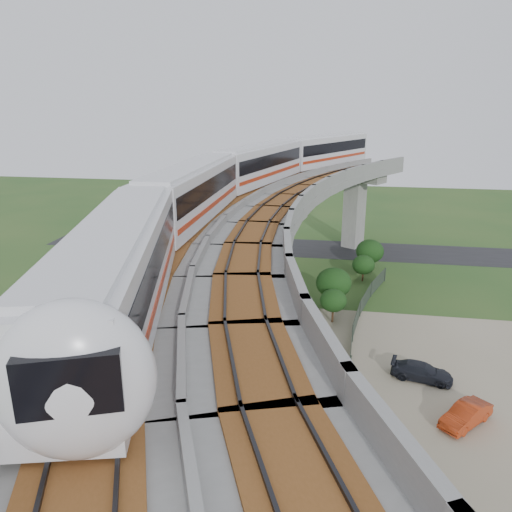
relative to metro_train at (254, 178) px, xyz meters
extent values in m
plane|color=#264E1F|center=(-0.72, -6.65, -12.31)|extent=(160.00, 160.00, 0.00)
cube|color=gray|center=(13.28, -8.65, -12.29)|extent=(18.00, 26.00, 0.04)
cube|color=#232326|center=(-0.72, 23.35, -12.29)|extent=(60.00, 8.00, 0.03)
cube|color=#99968E|center=(8.40, 25.14, -8.11)|extent=(2.86, 2.93, 8.40)
cube|color=#99968E|center=(8.40, 25.14, -3.31)|extent=(7.21, 5.74, 1.20)
cube|color=#99968E|center=(0.19, 3.77, -8.11)|extent=(2.35, 2.51, 8.40)
cube|color=#99968E|center=(0.19, 3.77, -3.31)|extent=(7.31, 3.58, 1.20)
cube|color=#99968E|center=(0.19, -17.07, -8.11)|extent=(2.35, 2.51, 8.40)
cube|color=#99968E|center=(0.19, -17.07, -3.31)|extent=(7.31, 3.58, 1.20)
cube|color=gray|center=(5.47, 19.88, -2.31)|extent=(16.42, 20.91, 0.80)
cube|color=gray|center=(1.61, 21.79, -1.41)|extent=(8.66, 17.08, 1.00)
cube|color=gray|center=(9.32, 17.98, -1.41)|extent=(8.66, 17.08, 1.00)
cube|color=brown|center=(3.50, 20.86, -1.85)|extent=(10.68, 18.08, 0.12)
cube|color=black|center=(3.50, 20.86, -1.73)|extent=(9.69, 17.59, 0.12)
cube|color=brown|center=(7.44, 18.91, -1.85)|extent=(10.68, 18.08, 0.12)
cube|color=black|center=(7.44, 18.91, -1.73)|extent=(9.69, 17.59, 0.12)
cube|color=gray|center=(-0.02, 2.47, -2.31)|extent=(11.77, 20.03, 0.80)
cube|color=gray|center=(-4.27, 3.13, -1.41)|extent=(3.22, 18.71, 1.00)
cube|color=gray|center=(4.23, 1.82, -1.41)|extent=(3.22, 18.71, 1.00)
cube|color=brown|center=(-2.20, 2.81, -1.85)|extent=(5.44, 19.05, 0.12)
cube|color=black|center=(-2.20, 2.81, -1.73)|extent=(4.35, 18.88, 0.12)
cube|color=brown|center=(2.15, 2.14, -1.85)|extent=(5.44, 19.05, 0.12)
cube|color=black|center=(2.15, 2.14, -1.73)|extent=(4.35, 18.88, 0.12)
cube|color=gray|center=(-0.02, -15.78, -2.31)|extent=(11.77, 20.03, 0.80)
cube|color=gray|center=(-4.27, -16.43, -1.41)|extent=(3.22, 18.71, 1.00)
cube|color=gray|center=(4.23, -15.13, -1.41)|extent=(3.22, 18.71, 1.00)
cube|color=brown|center=(-2.20, -16.11, -1.85)|extent=(5.44, 19.05, 0.12)
cube|color=black|center=(-2.20, -16.11, -1.73)|extent=(4.35, 18.88, 0.12)
cube|color=brown|center=(2.15, -15.45, -1.85)|extent=(5.44, 19.05, 0.12)
cube|color=black|center=(2.15, -15.45, -1.73)|extent=(4.35, 18.88, 0.12)
cube|color=silver|center=(-0.97, -22.12, -0.07)|extent=(6.34, 15.20, 3.20)
cube|color=silver|center=(-0.97, -22.12, 1.63)|extent=(5.64, 14.34, 0.22)
cube|color=black|center=(-0.97, -22.12, 0.38)|extent=(6.25, 14.63, 1.15)
cube|color=#B22D11|center=(-0.97, -22.12, -0.82)|extent=(6.25, 14.63, 0.30)
cube|color=black|center=(-0.97, -22.12, -1.53)|extent=(5.01, 12.82, 0.28)
cube|color=silver|center=(-2.92, -6.68, -0.07)|extent=(2.71, 15.00, 3.20)
cube|color=silver|center=(-2.92, -6.68, 1.63)|extent=(2.17, 14.25, 0.22)
cube|color=black|center=(-2.92, -6.68, 0.38)|extent=(2.77, 14.40, 1.15)
cube|color=#B22D11|center=(-2.92, -6.68, -0.82)|extent=(2.77, 14.40, 0.30)
cube|color=black|center=(-2.92, -6.68, -1.53)|extent=(1.91, 12.75, 0.28)
cube|color=silver|center=(-0.98, 8.76, -0.07)|extent=(6.33, 15.20, 3.20)
cube|color=silver|center=(-0.98, 8.76, 1.63)|extent=(5.62, 14.34, 0.22)
cube|color=black|center=(-0.98, 8.76, 0.38)|extent=(6.24, 14.63, 1.15)
cube|color=#B22D11|center=(-0.98, 8.76, -0.82)|extent=(6.24, 14.63, 0.30)
cube|color=black|center=(-0.98, 8.76, -1.53)|extent=(5.00, 12.82, 0.28)
cube|color=silver|center=(4.73, 23.23, -0.07)|extent=(9.57, 14.45, 3.20)
cube|color=silver|center=(4.73, 23.23, 1.63)|extent=(8.74, 13.54, 0.22)
cube|color=black|center=(4.73, 23.23, 0.38)|extent=(9.34, 13.96, 1.15)
cube|color=#B22D11|center=(4.73, 23.23, -0.82)|extent=(9.34, 13.96, 0.30)
cube|color=black|center=(4.73, 23.23, -1.53)|extent=(7.79, 12.09, 0.28)
ellipsoid|color=silver|center=(1.24, -29.03, 0.08)|extent=(3.76, 2.90, 3.64)
cylinder|color=#2D382D|center=(11.53, 12.64, -11.56)|extent=(0.08, 0.08, 1.50)
cube|color=#2D382D|center=(10.66, 10.33, -11.56)|extent=(1.69, 4.77, 1.40)
cylinder|color=#2D382D|center=(9.90, 7.97, -11.56)|extent=(0.08, 0.08, 1.50)
cube|color=#2D382D|center=(9.26, 5.59, -11.56)|extent=(1.23, 4.91, 1.40)
cylinder|color=#2D382D|center=(8.73, 3.17, -11.56)|extent=(0.08, 0.08, 1.50)
cube|color=#2D382D|center=(8.31, 0.74, -11.56)|extent=(0.75, 4.99, 1.40)
cylinder|color=#2D382D|center=(8.02, -1.72, -11.56)|extent=(0.08, 0.08, 1.50)
cube|color=#2D382D|center=(7.84, -4.18, -11.56)|extent=(0.27, 5.04, 1.40)
cylinder|color=#2D382D|center=(7.78, -6.65, -11.56)|extent=(0.08, 0.08, 1.50)
cube|color=#2D382D|center=(7.84, -9.12, -11.56)|extent=(0.27, 5.04, 1.40)
cylinder|color=#2D382D|center=(8.02, -11.59, -11.56)|extent=(0.08, 0.08, 1.50)
cube|color=#2D382D|center=(8.31, -14.04, -11.56)|extent=(0.75, 4.99, 1.40)
cylinder|color=#2D382D|center=(8.73, -16.48, -11.56)|extent=(0.08, 0.08, 1.50)
cube|color=#2D382D|center=(9.26, -18.89, -11.56)|extent=(1.23, 4.91, 1.40)
cylinder|color=#382314|center=(10.05, 16.04, -11.68)|extent=(0.18, 0.18, 1.26)
ellipsoid|color=#103313|center=(10.05, 16.04, -10.14)|extent=(3.01, 3.01, 2.56)
cylinder|color=#382314|center=(9.25, 12.36, -11.77)|extent=(0.18, 0.18, 1.08)
ellipsoid|color=#103313|center=(9.25, 12.36, -10.54)|extent=(2.31, 2.31, 1.96)
cylinder|color=#382314|center=(6.34, 4.46, -11.51)|extent=(0.18, 0.18, 1.59)
ellipsoid|color=#103313|center=(6.34, 4.46, -9.78)|extent=(3.13, 3.13, 2.66)
cylinder|color=#382314|center=(6.39, 1.67, -11.65)|extent=(0.18, 0.18, 1.31)
ellipsoid|color=#103313|center=(6.39, 1.67, -10.33)|extent=(2.24, 2.24, 1.91)
cylinder|color=#382314|center=(5.28, -6.56, -11.45)|extent=(0.18, 0.18, 1.72)
ellipsoid|color=#103313|center=(5.28, -6.56, -9.84)|extent=(2.51, 2.51, 2.13)
cylinder|color=#382314|center=(5.50, -8.56, -11.68)|extent=(0.18, 0.18, 1.26)
ellipsoid|color=#103313|center=(5.50, -8.56, -10.49)|extent=(1.83, 1.83, 1.56)
cylinder|color=#382314|center=(6.45, -17.16, -11.63)|extent=(0.18, 0.18, 1.35)
ellipsoid|color=#103313|center=(6.45, -17.16, -10.03)|extent=(3.11, 3.11, 2.64)
ellipsoid|color=#103313|center=(6.69, -20.09, -9.99)|extent=(2.05, 2.05, 1.75)
imported|color=silver|center=(8.81, -15.28, -11.63)|extent=(3.27, 3.99, 1.28)
imported|color=#9D2C0E|center=(14.25, -11.07, -11.65)|extent=(3.50, 3.62, 1.23)
imported|color=black|center=(12.46, -6.48, -11.69)|extent=(4.26, 2.49, 1.16)
camera|label=1|loc=(6.43, -37.34, 5.64)|focal=35.00mm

